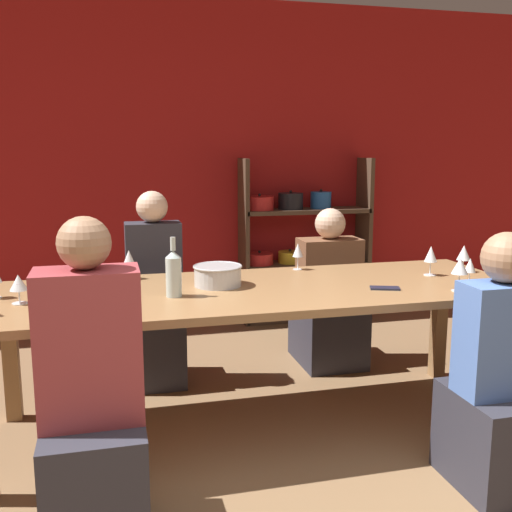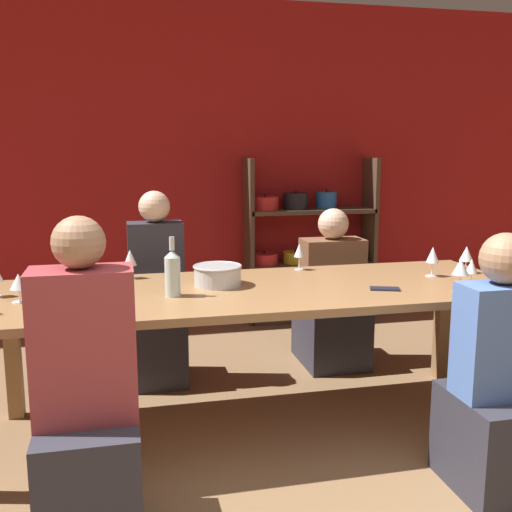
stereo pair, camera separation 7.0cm
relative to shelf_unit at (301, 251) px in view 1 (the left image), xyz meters
The scene contains 18 objects.
wall_back_red 1.20m from the shelf_unit, 167.61° to the left, with size 8.80×0.06×2.70m.
shelf_unit is the anchor object (origin of this frame).
dining_table 2.13m from the shelf_unit, 114.02° to the right, with size 2.78×0.97×0.77m.
mixing_bowl 2.15m from the shelf_unit, 120.23° to the right, with size 0.26×0.26×0.11m.
wine_bottle_green 2.44m from the shelf_unit, 123.26° to the right, with size 0.08×0.08×0.30m.
wine_glass_red_a 2.86m from the shelf_unit, 135.86° to the right, with size 0.08×0.08×0.14m.
wine_glass_white_a 1.66m from the shelf_unit, 109.02° to the right, with size 0.06×0.06×0.16m.
wine_glass_empty_a 2.29m from the shelf_unit, 87.63° to the right, with size 0.08×0.08×0.17m.
wine_glass_red_b 1.91m from the shelf_unit, 85.39° to the right, with size 0.07×0.07×0.17m.
wine_glass_white_d 2.73m from the shelf_unit, 132.62° to the right, with size 0.06×0.06×0.16m.
wine_glass_white_e 2.20m from the shelf_unit, 134.25° to the right, with size 0.07×0.07×0.16m.
wine_glass_red_c 1.91m from the shelf_unit, 78.07° to the right, with size 0.08×0.08×0.16m.
wine_glass_white_f 2.16m from the shelf_unit, 83.53° to the right, with size 0.06×0.06×0.14m.
cell_phone 2.16m from the shelf_unit, 96.70° to the right, with size 0.16×0.12×0.01m.
person_near_a 2.76m from the shelf_unit, 90.12° to the right, with size 0.36×0.45×1.14m.
person_far_a 1.13m from the shelf_unit, 98.15° to the right, with size 0.42×0.53×1.09m.
person_near_b 3.22m from the shelf_unit, 122.15° to the right, with size 0.37×0.47×1.26m.
person_far_b 1.80m from the shelf_unit, 139.24° to the right, with size 0.34×0.43×1.23m.
Camera 1 is at (-0.72, -1.26, 1.49)m, focal length 42.00 mm.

